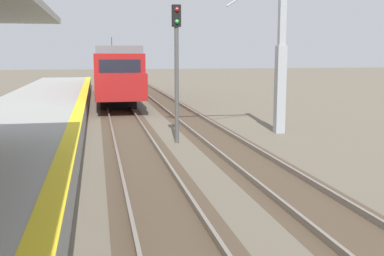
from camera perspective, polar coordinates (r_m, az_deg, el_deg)
The scene contains 5 objects.
track_pair_nearest_platform at distance 16.32m, azimuth -6.66°, elevation -2.88°, with size 2.34×120.00×0.16m.
track_pair_middle at distance 16.94m, azimuth 4.89°, elevation -2.41°, with size 2.34×120.00×0.16m.
approaching_train at distance 35.46m, azimuth -9.47°, elevation 6.95°, with size 2.93×19.60×4.76m.
rail_signal_post at distance 17.77m, azimuth -1.90°, elevation 8.36°, with size 0.32×0.34×5.20m.
catenary_pylon_far_side at distance 20.29m, azimuth 10.05°, elevation 9.47°, with size 5.00×0.40×7.50m.
Camera 1 is at (0.57, 4.08, 3.41)m, focal length 43.67 mm.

